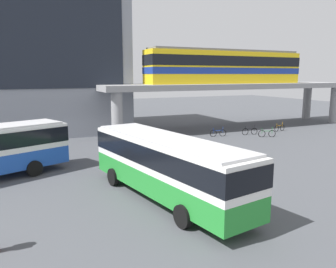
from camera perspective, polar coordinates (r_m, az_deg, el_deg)
ground_plane at (r=27.21m, az=-5.86°, el=-3.32°), size 120.00×120.00×0.00m
station_building at (r=40.38m, az=-24.66°, el=13.27°), size 22.22×12.81×18.33m
elevated_platform at (r=40.76m, az=10.79°, el=7.41°), size 31.88×6.16×5.25m
train at (r=40.21m, az=9.84°, el=11.24°), size 19.62×2.96×3.84m
bus_main at (r=16.83m, az=-0.39°, el=-4.65°), size 4.34×11.31×3.22m
bicycle_black at (r=36.56m, az=13.69°, el=0.45°), size 1.77×0.39×1.04m
bicycle_green at (r=35.65m, az=16.43°, el=0.08°), size 1.67×0.76×1.04m
bicycle_red at (r=30.60m, az=0.82°, el=-1.09°), size 1.79×0.13×1.04m
bicycle_blue at (r=34.90m, az=8.49°, el=0.18°), size 1.77×0.39×1.04m
bicycle_orange at (r=39.89m, az=18.37°, el=1.00°), size 1.76×0.43×1.04m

